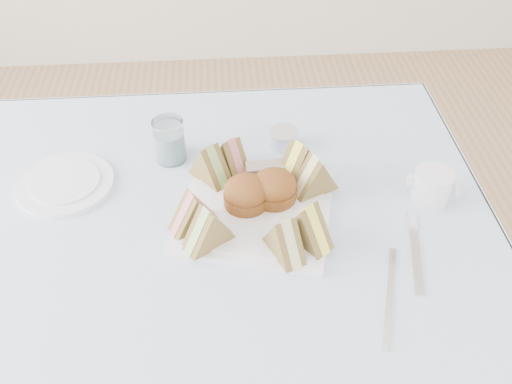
{
  "coord_description": "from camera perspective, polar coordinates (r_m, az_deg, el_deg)",
  "views": [
    {
      "loc": [
        0.02,
        -0.65,
        1.48
      ],
      "look_at": [
        0.07,
        0.1,
        0.8
      ],
      "focal_mm": 40.0,
      "sensor_mm": 36.0,
      "label": 1
    }
  ],
  "objects": [
    {
      "name": "knife",
      "position": [
        1.02,
        15.66,
        -5.7
      ],
      "size": [
        0.05,
        0.19,
        0.0
      ],
      "primitive_type": "cube",
      "rotation": [
        0.0,
        0.0,
        -0.2
      ],
      "color": "silver",
      "rests_on": "tablecloth"
    },
    {
      "name": "scone_left",
      "position": [
        1.03,
        -1.01,
        -0.12
      ],
      "size": [
        0.09,
        0.09,
        0.06
      ],
      "primitive_type": "cylinder",
      "rotation": [
        0.0,
        0.0,
        -0.09
      ],
      "color": "brown",
      "rests_on": "serving_plate"
    },
    {
      "name": "sandwich_fr_a",
      "position": [
        0.96,
        5.16,
        -3.12
      ],
      "size": [
        0.09,
        0.1,
        0.08
      ],
      "primitive_type": null,
      "rotation": [
        0.0,
        0.0,
        -0.87
      ],
      "color": "olive",
      "rests_on": "serving_plate"
    },
    {
      "name": "scone_right",
      "position": [
        1.04,
        1.83,
        0.47
      ],
      "size": [
        0.09,
        0.09,
        0.06
      ],
      "primitive_type": "cylinder",
      "rotation": [
        0.0,
        0.0,
        0.03
      ],
      "color": "brown",
      "rests_on": "serving_plate"
    },
    {
      "name": "creamer_jug",
      "position": [
        1.1,
        17.17,
        0.56
      ],
      "size": [
        0.08,
        0.08,
        0.06
      ],
      "primitive_type": "cylinder",
      "rotation": [
        0.0,
        0.0,
        -0.13
      ],
      "color": "white",
      "rests_on": "tablecloth"
    },
    {
      "name": "table",
      "position": [
        1.29,
        -3.12,
        -17.37
      ],
      "size": [
        0.9,
        0.9,
        0.74
      ],
      "primitive_type": "cube",
      "color": "brown",
      "rests_on": "floor"
    },
    {
      "name": "serving_plate",
      "position": [
        1.04,
        0.0,
        -1.78
      ],
      "size": [
        0.32,
        0.32,
        0.01
      ],
      "primitive_type": "cube",
      "rotation": [
        0.0,
        0.0,
        -0.24
      ],
      "color": "white",
      "rests_on": "tablecloth"
    },
    {
      "name": "sandwich_br_a",
      "position": [
        1.05,
        5.88,
        1.8
      ],
      "size": [
        0.1,
        0.08,
        0.08
      ],
      "primitive_type": null,
      "rotation": [
        0.0,
        0.0,
        -2.69
      ],
      "color": "olive",
      "rests_on": "serving_plate"
    },
    {
      "name": "side_plate",
      "position": [
        1.16,
        -18.51,
        0.78
      ],
      "size": [
        0.24,
        0.24,
        0.01
      ],
      "primitive_type": "cylinder",
      "rotation": [
        0.0,
        0.0,
        0.35
      ],
      "color": "white",
      "rests_on": "tablecloth"
    },
    {
      "name": "sandwich_fr_b",
      "position": [
        0.94,
        2.88,
        -4.45
      ],
      "size": [
        0.07,
        0.09,
        0.08
      ],
      "primitive_type": null,
      "rotation": [
        0.0,
        0.0,
        -1.14
      ],
      "color": "olive",
      "rests_on": "serving_plate"
    },
    {
      "name": "tablecloth",
      "position": [
        0.98,
        -3.93,
        -6.35
      ],
      "size": [
        1.02,
        1.02,
        0.01
      ],
      "primitive_type": "cube",
      "color": "silver",
      "rests_on": "table"
    },
    {
      "name": "sandwich_bl_b",
      "position": [
        1.1,
        -2.46,
        3.76
      ],
      "size": [
        0.08,
        0.09,
        0.07
      ],
      "primitive_type": null,
      "rotation": [
        0.0,
        0.0,
        2.1
      ],
      "color": "olive",
      "rests_on": "serving_plate"
    },
    {
      "name": "sandwich_fl_a",
      "position": [
        0.98,
        -6.29,
        -1.82
      ],
      "size": [
        0.1,
        0.07,
        0.08
      ],
      "primitive_type": null,
      "rotation": [
        0.0,
        0.0,
        0.45
      ],
      "color": "olive",
      "rests_on": "serving_plate"
    },
    {
      "name": "sandwich_br_b",
      "position": [
        1.08,
        4.26,
        3.21
      ],
      "size": [
        0.1,
        0.09,
        0.08
      ],
      "primitive_type": null,
      "rotation": [
        0.0,
        0.0,
        -2.43
      ],
      "color": "olive",
      "rests_on": "serving_plate"
    },
    {
      "name": "tea_strainer",
      "position": [
        1.19,
        2.74,
        5.27
      ],
      "size": [
        0.06,
        0.06,
        0.03
      ],
      "primitive_type": "cylinder",
      "rotation": [
        0.0,
        0.0,
        -0.03
      ],
      "color": "silver",
      "rests_on": "tablecloth"
    },
    {
      "name": "water_glass",
      "position": [
        1.15,
        -8.66,
        5.13
      ],
      "size": [
        0.06,
        0.06,
        0.09
      ],
      "primitive_type": "cylinder",
      "rotation": [
        0.0,
        0.0,
        0.02
      ],
      "color": "white",
      "rests_on": "tablecloth"
    },
    {
      "name": "sandwich_fl_b",
      "position": [
        0.95,
        -4.83,
        -3.43
      ],
      "size": [
        0.1,
        0.08,
        0.08
      ],
      "primitive_type": null,
      "rotation": [
        0.0,
        0.0,
        0.58
      ],
      "color": "olive",
      "rests_on": "serving_plate"
    },
    {
      "name": "fork",
      "position": [
        0.93,
        13.11,
        -10.91
      ],
      "size": [
        0.06,
        0.16,
        0.0
      ],
      "primitive_type": "cube",
      "rotation": [
        0.0,
        0.0,
        -0.31
      ],
      "color": "silver",
      "rests_on": "tablecloth"
    },
    {
      "name": "pastry_slice",
      "position": [
        1.09,
        0.97,
        2.04
      ],
      "size": [
        0.08,
        0.03,
        0.04
      ],
      "primitive_type": "cube",
      "rotation": [
        0.0,
        0.0,
        0.06
      ],
      "color": "tan",
      "rests_on": "serving_plate"
    },
    {
      "name": "sandwich_bl_a",
      "position": [
        1.08,
        -4.59,
        2.95
      ],
      "size": [
        0.09,
        0.1,
        0.08
      ],
      "primitive_type": null,
      "rotation": [
        0.0,
        0.0,
        2.25
      ],
      "color": "olive",
      "rests_on": "serving_plate"
    }
  ]
}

